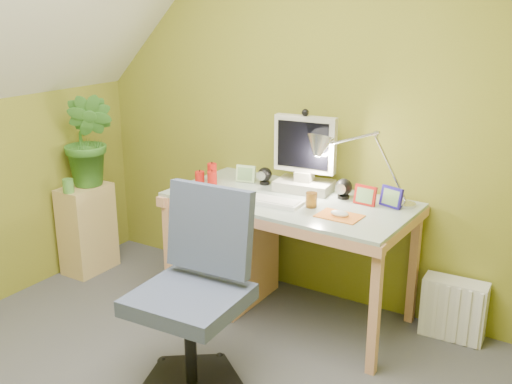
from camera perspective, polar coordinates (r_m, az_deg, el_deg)
The scene contains 19 objects.
wall_back at distance 3.79m, azimuth 4.83°, elevation 7.41°, with size 3.20×0.01×2.40m, color olive.
desk at distance 3.67m, azimuth 3.15°, elevation -6.25°, with size 1.43×0.72×0.77m, color tan, non-canonical shape.
monitor at distance 3.62m, azimuth 4.70°, elevation 4.11°, with size 0.38×0.22×0.52m, color #B7B5A4, non-canonical shape.
speaker_left at distance 3.78m, azimuth 0.84°, elevation 1.53°, with size 0.09×0.09×0.11m, color black, non-canonical shape.
speaker_right at distance 3.54m, azimuth 8.35°, elevation 0.32°, with size 0.10×0.10×0.12m, color black, non-canonical shape.
keyboard at distance 3.45m, azimuth 0.98°, elevation -0.80°, with size 0.43×0.14×0.02m, color white.
mousepad at distance 3.26m, azimuth 7.95°, elevation -2.28°, with size 0.24×0.17×0.01m, color orange.
mouse at distance 3.25m, azimuth 7.96°, elevation -2.04°, with size 0.10×0.06×0.03m, color silver.
amber_tumbler at distance 3.38m, azimuth 5.30°, elevation -0.75°, with size 0.07×0.07×0.08m, color #8B5614.
candle_cluster at distance 3.83m, azimuth -4.55°, elevation 1.76°, with size 0.15×0.13×0.11m, color red, non-canonical shape.
photo_frame_red at distance 3.45m, azimuth 10.36°, elevation -0.30°, with size 0.13×0.02×0.11m, color #B61913.
photo_frame_blue at distance 3.44m, azimuth 12.76°, elevation -0.46°, with size 0.14×0.02×0.12m, color navy.
photo_frame_green at distance 3.83m, azimuth -0.98°, elevation 1.75°, with size 0.13×0.02×0.11m, color #BADD98.
desk_lamp at distance 3.43m, azimuth 11.43°, elevation 3.91°, with size 0.58×0.25×0.62m, color #A9A9AE, non-canonical shape.
side_ledge at distance 4.46m, azimuth -15.75°, elevation -3.39°, with size 0.24×0.36×0.63m, color tan.
potted_plant at distance 4.28m, azimuth -15.61°, elevation 4.79°, with size 0.36×0.29×0.66m, color #367326.
green_cup at distance 4.24m, azimuth -17.45°, elevation 0.56°, with size 0.07×0.07×0.09m, color #55983F.
task_chair at distance 2.95m, azimuth -6.44°, elevation -9.76°, with size 0.58×0.58×1.04m, color #3E4765, non-canonical shape.
radiator at distance 3.70m, azimuth 18.31°, elevation -10.53°, with size 0.36×0.14×0.36m, color silver.
Camera 1 is at (1.69, -1.72, 1.87)m, focal length 42.00 mm.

